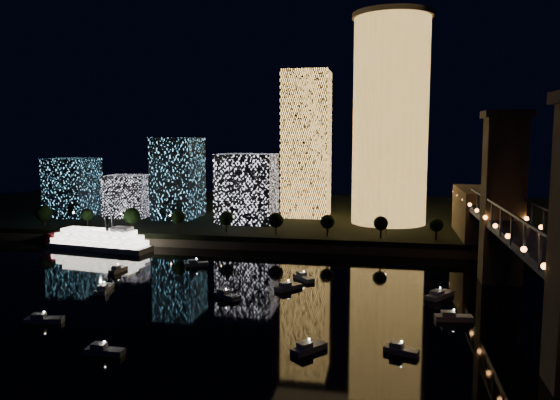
{
  "coord_description": "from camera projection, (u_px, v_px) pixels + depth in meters",
  "views": [
    {
      "loc": [
        31.86,
        -116.42,
        42.47
      ],
      "look_at": [
        -1.88,
        55.0,
        22.28
      ],
      "focal_mm": 35.0,
      "sensor_mm": 36.0,
      "label": 1
    }
  ],
  "objects": [
    {
      "name": "street_lamps",
      "position": [
        221.0,
        220.0,
        221.57
      ],
      "size": [
        132.7,
        0.7,
        5.65
      ],
      "color": "black",
      "rests_on": "far_bank"
    },
    {
      "name": "esplanade_trees",
      "position": [
        203.0,
        218.0,
        216.61
      ],
      "size": [
        165.91,
        6.78,
        8.89
      ],
      "color": "black",
      "rests_on": "far_bank"
    },
    {
      "name": "far_bank",
      "position": [
        323.0,
        215.0,
        280.13
      ],
      "size": [
        420.0,
        160.0,
        5.0
      ],
      "primitive_type": "cube",
      "color": "black",
      "rests_on": "ground"
    },
    {
      "name": "truss_bridge",
      "position": [
        547.0,
        263.0,
        113.76
      ],
      "size": [
        13.0,
        266.0,
        50.0
      ],
      "color": "#17234B",
      "rests_on": "ground"
    },
    {
      "name": "tower_rectangular",
      "position": [
        307.0,
        144.0,
        257.42
      ],
      "size": [
        21.41,
        21.41,
        68.13
      ],
      "primitive_type": "cube",
      "color": "#FFB751",
      "rests_on": "far_bank"
    },
    {
      "name": "tower_cylindrical",
      "position": [
        390.0,
        120.0,
        234.32
      ],
      "size": [
        34.0,
        34.0,
        89.3
      ],
      "color": "#FFB751",
      "rests_on": "far_bank"
    },
    {
      "name": "midrise_blocks",
      "position": [
        166.0,
        185.0,
        251.96
      ],
      "size": [
        108.67,
        31.38,
        37.33
      ],
      "color": "white",
      "rests_on": "far_bank"
    },
    {
      "name": "motorboats",
      "position": [
        250.0,
        299.0,
        140.95
      ],
      "size": [
        104.99,
        78.02,
        2.78
      ],
      "color": "silver",
      "rests_on": "ground"
    },
    {
      "name": "riverboat",
      "position": [
        95.0,
        240.0,
        206.98
      ],
      "size": [
        45.6,
        15.58,
        13.49
      ],
      "color": "silver",
      "rests_on": "ground"
    },
    {
      "name": "seawall",
      "position": [
        299.0,
        247.0,
        204.22
      ],
      "size": [
        420.0,
        6.0,
        3.0
      ],
      "primitive_type": "cube",
      "color": "#6B5E4C",
      "rests_on": "ground"
    },
    {
      "name": "ground",
      "position": [
        242.0,
        324.0,
        124.47
      ],
      "size": [
        520.0,
        520.0,
        0.0
      ],
      "primitive_type": "plane",
      "color": "black",
      "rests_on": "ground"
    }
  ]
}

